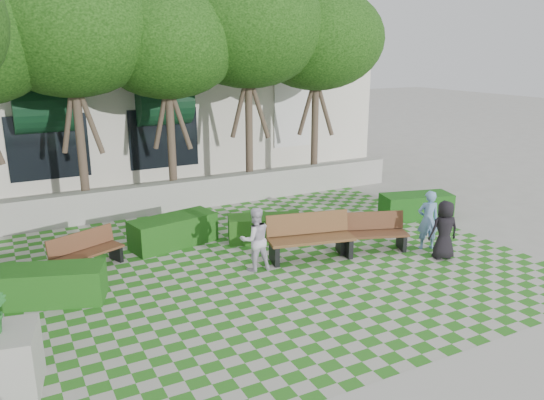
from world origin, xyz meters
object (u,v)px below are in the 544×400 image
bench_mid (310,238)px  person_white (255,239)px  hedge_midright (265,228)px  person_dark (444,230)px  hedge_east (416,206)px  bench_east (371,233)px  hedge_west (51,285)px  bench_west (86,252)px  person_blue (428,220)px  hedge_midleft (173,231)px  planter_back (2,360)px

bench_mid → person_white: size_ratio=1.46×
bench_mid → person_white: 1.47m
hedge_midright → person_dark: (3.18, -3.06, 0.38)m
bench_mid → hedge_east: (4.43, 1.24, -0.16)m
bench_east → hedge_west: size_ratio=0.91×
bench_west → hedge_midright: (4.42, -0.18, -0.08)m
bench_east → bench_mid: 1.62m
bench_west → hedge_east: 9.26m
bench_west → person_blue: 8.14m
hedge_midleft → person_white: size_ratio=1.47×
person_blue → person_white: size_ratio=1.02×
hedge_midright → person_dark: 4.43m
bench_east → bench_mid: (-1.60, 0.23, 0.07)m
bench_mid → hedge_east: size_ratio=1.04×
hedge_midright → planter_back: 7.37m
bench_east → planter_back: size_ratio=1.15×
bench_mid → person_dark: person_dark is taller
hedge_east → hedge_midright: (-4.82, 0.35, -0.03)m
hedge_east → person_blue: 2.58m
hedge_east → person_dark: person_dark is taller
hedge_west → planter_back: bearing=-108.1°
hedge_midleft → person_white: bearing=-64.1°
bench_mid → hedge_midright: size_ratio=1.13×
bench_east → person_dark: person_dark is taller
hedge_midleft → planter_back: (-4.00, -4.72, 0.17)m
person_dark → person_white: size_ratio=0.97×
planter_back → person_dark: bearing=5.4°
bench_west → hedge_east: bench_west is taller
hedge_east → person_white: (-5.88, -1.26, 0.37)m
bench_east → bench_west: bench_east is taller
bench_west → person_dark: bearing=-46.1°
hedge_west → person_dark: size_ratio=1.44×
planter_back → person_dark: size_ratio=1.15×
hedge_east → person_white: 6.03m
person_dark → bench_west: bearing=-7.3°
hedge_midright → person_white: bearing=-123.4°
hedge_midright → hedge_midleft: 2.34m
person_white → person_dark: bearing=167.0°
bench_mid → bench_west: bearing=172.1°
bench_west → person_dark: person_dark is taller
bench_west → planter_back: planter_back is taller
planter_back → person_white: 5.67m
hedge_west → bench_east: bearing=-5.2°
hedge_east → hedge_west: bearing=-175.5°
bench_mid → bench_west: 5.13m
hedge_midleft → hedge_west: hedge_midleft is taller
bench_east → hedge_east: 3.19m
planter_back → person_blue: planter_back is taller
hedge_midright → person_white: (-1.06, -1.60, 0.40)m
hedge_midright → planter_back: (-6.21, -3.95, 0.21)m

